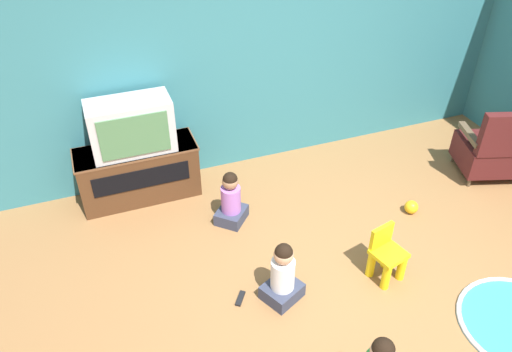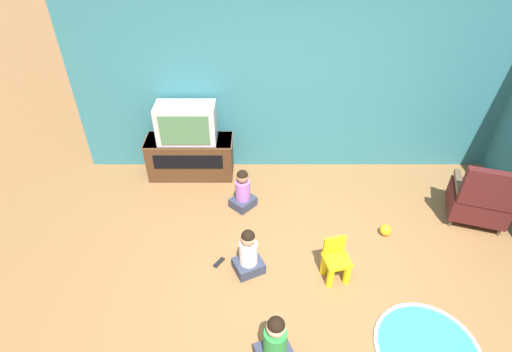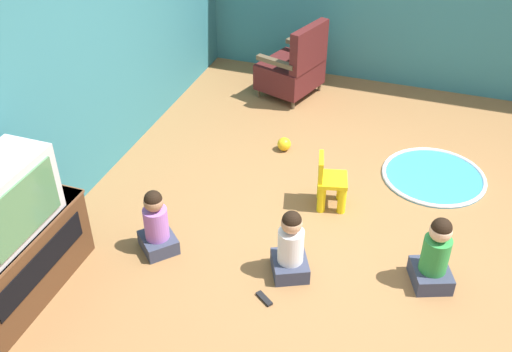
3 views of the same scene
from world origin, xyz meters
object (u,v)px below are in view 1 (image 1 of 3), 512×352
object	(u,v)px
television	(131,126)
toy_ball	(411,207)
remote_control	(240,298)
tv_cabinet	(139,172)
yellow_kid_chair	(386,257)
child_watching_right	(231,200)
child_watching_center	(283,276)
black_armchair	(494,150)

from	to	relation	value
television	toy_ball	xyz separation A→B (m)	(2.42, -1.18, -0.76)
television	remote_control	distance (m)	1.88
tv_cabinet	yellow_kid_chair	size ratio (longest dim) A/B	2.43
television	child_watching_right	xyz separation A→B (m)	(0.74, -0.67, -0.59)
toy_ball	television	bearing A→B (deg)	153.97
child_watching_right	remote_control	distance (m)	1.01
child_watching_center	remote_control	bearing A→B (deg)	138.69
toy_ball	child_watching_right	bearing A→B (deg)	163.18
tv_cabinet	child_watching_center	xyz separation A→B (m)	(0.82, -1.73, -0.05)
television	yellow_kid_chair	distance (m)	2.56
yellow_kid_chair	child_watching_right	size ratio (longest dim) A/B	0.87
black_armchair	toy_ball	size ratio (longest dim) A/B	6.44
television	child_watching_right	bearing A→B (deg)	-42.41
black_armchair	television	bearing A→B (deg)	3.02
black_armchair	yellow_kid_chair	size ratio (longest dim) A/B	1.77
yellow_kid_chair	remote_control	distance (m)	1.25
black_armchair	child_watching_right	size ratio (longest dim) A/B	1.54
tv_cabinet	television	world-z (taller)	television
remote_control	child_watching_right	bearing A→B (deg)	21.35
child_watching_right	black_armchair	bearing A→B (deg)	-52.75
remote_control	child_watching_center	bearing A→B (deg)	-70.28
black_armchair	child_watching_right	bearing A→B (deg)	12.44
television	yellow_kid_chair	world-z (taller)	television
television	yellow_kid_chair	xyz separation A→B (m)	(1.72, -1.80, -0.62)
toy_ball	remote_control	xyz separation A→B (m)	(-1.92, -0.44, -0.06)
yellow_kid_chair	toy_ball	bearing A→B (deg)	27.40
yellow_kid_chair	child_watching_center	distance (m)	0.90
toy_ball	yellow_kid_chair	bearing A→B (deg)	-138.76
child_watching_center	child_watching_right	bearing A→B (deg)	69.14
yellow_kid_chair	child_watching_right	xyz separation A→B (m)	(-0.98, 1.12, 0.03)
remote_control	television	bearing A→B (deg)	52.53
child_watching_right	tv_cabinet	bearing A→B (deg)	89.54
child_watching_center	toy_ball	distance (m)	1.69
tv_cabinet	remote_control	bearing A→B (deg)	-73.09
yellow_kid_chair	remote_control	bearing A→B (deg)	158.11
television	yellow_kid_chair	bearing A→B (deg)	-46.22
tv_cabinet	television	distance (m)	0.53
tv_cabinet	yellow_kid_chair	distance (m)	2.50
black_armchair	child_watching_center	bearing A→B (deg)	33.68
television	child_watching_right	world-z (taller)	television
black_armchair	remote_control	distance (m)	3.15
tv_cabinet	black_armchair	distance (m)	3.68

